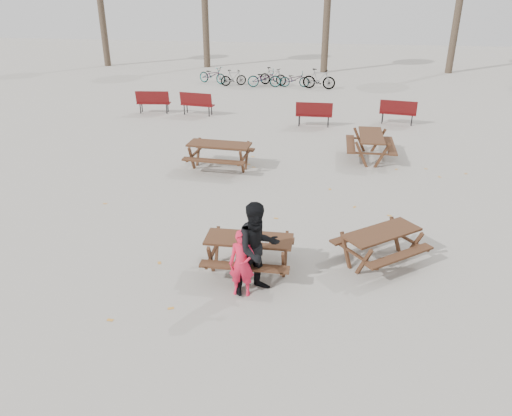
# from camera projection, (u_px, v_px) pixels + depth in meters

# --- Properties ---
(ground) EXTENTS (80.00, 80.00, 0.00)m
(ground) POSITION_uv_depth(u_px,v_px,m) (249.00, 270.00, 10.61)
(ground) COLOR gray
(ground) RESTS_ON ground
(main_picnic_table) EXTENTS (1.80, 1.45, 0.78)m
(main_picnic_table) POSITION_uv_depth(u_px,v_px,m) (249.00, 246.00, 10.36)
(main_picnic_table) COLOR #3B2015
(main_picnic_table) RESTS_ON ground
(food_tray) EXTENTS (0.18, 0.11, 0.03)m
(food_tray) POSITION_uv_depth(u_px,v_px,m) (265.00, 241.00, 10.14)
(food_tray) COLOR white
(food_tray) RESTS_ON main_picnic_table
(bread_roll) EXTENTS (0.14, 0.06, 0.05)m
(bread_roll) POSITION_uv_depth(u_px,v_px,m) (265.00, 239.00, 10.13)
(bread_roll) COLOR tan
(bread_roll) RESTS_ON food_tray
(soda_bottle) EXTENTS (0.07, 0.07, 0.17)m
(soda_bottle) POSITION_uv_depth(u_px,v_px,m) (240.00, 239.00, 10.11)
(soda_bottle) COLOR silver
(soda_bottle) RESTS_ON main_picnic_table
(child) EXTENTS (0.50, 0.33, 1.37)m
(child) POSITION_uv_depth(u_px,v_px,m) (242.00, 264.00, 9.54)
(child) COLOR red
(child) RESTS_ON ground
(adult) EXTENTS (1.17, 1.12, 1.90)m
(adult) POSITION_uv_depth(u_px,v_px,m) (257.00, 249.00, 9.53)
(adult) COLOR black
(adult) RESTS_ON ground
(picnic_table_east) EXTENTS (2.21, 2.16, 0.74)m
(picnic_table_east) POSITION_uv_depth(u_px,v_px,m) (380.00, 247.00, 10.77)
(picnic_table_east) COLOR #3B2015
(picnic_table_east) RESTS_ON ground
(picnic_table_north) EXTENTS (2.10, 1.75, 0.85)m
(picnic_table_north) POSITION_uv_depth(u_px,v_px,m) (220.00, 156.00, 16.01)
(picnic_table_north) COLOR #3B2015
(picnic_table_north) RESTS_ON ground
(picnic_table_far) EXTENTS (1.60, 1.99, 0.86)m
(picnic_table_far) POSITION_uv_depth(u_px,v_px,m) (370.00, 147.00, 16.90)
(picnic_table_far) COLOR #3B2015
(picnic_table_far) RESTS_ON ground
(park_bench_row) EXTENTS (12.38, 1.71, 1.03)m
(park_bench_row) POSITION_uv_depth(u_px,v_px,m) (262.00, 107.00, 21.62)
(park_bench_row) COLOR maroon
(park_bench_row) RESTS_ON ground
(bicycle_row) EXTENTS (8.07, 1.74, 1.09)m
(bicycle_row) POSITION_uv_depth(u_px,v_px,m) (266.00, 77.00, 28.17)
(bicycle_row) COLOR black
(bicycle_row) RESTS_ON ground
(fallen_leaves) EXTENTS (11.00, 11.00, 0.01)m
(fallen_leaves) POSITION_uv_depth(u_px,v_px,m) (284.00, 220.00, 12.78)
(fallen_leaves) COLOR orange
(fallen_leaves) RESTS_ON ground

